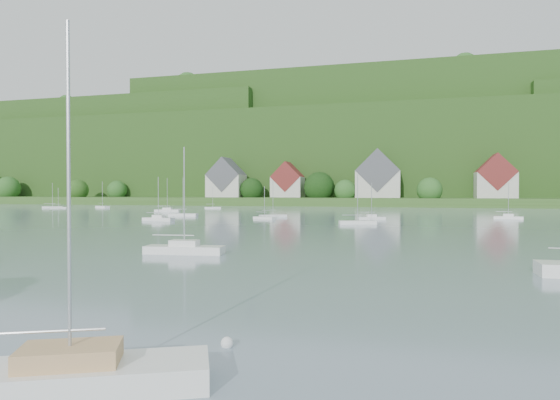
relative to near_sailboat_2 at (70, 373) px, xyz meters
name	(u,v)px	position (x,y,z in m)	size (l,w,h in m)	color
far_shore_strip	(367,201)	(-7.98, 185.18, 1.01)	(600.00, 60.00, 3.00)	#345720
forested_ridge	(379,159)	(-7.59, 253.75, 22.40)	(620.00, 181.22, 69.89)	#1D4014
village_building_0	(226,181)	(-62.98, 172.18, 9.03)	(14.00, 10.40, 16.00)	silver
village_building_1	(288,183)	(-37.98, 174.18, 8.27)	(12.00, 9.36, 14.00)	silver
village_building_2	(378,178)	(-2.98, 173.18, 9.78)	(16.00, 11.44, 18.00)	silver
village_building_3	(495,180)	(37.02, 171.18, 8.94)	(13.00, 10.40, 15.50)	silver
near_sailboat_2	(70,373)	(0.00, 0.00, 0.00)	(7.40, 4.89, 9.75)	white
near_sailboat_3	(184,248)	(-9.86, 26.73, -0.02)	(6.88, 2.62, 9.06)	white
mooring_buoy_1	(227,347)	(2.65, 4.54, -0.49)	(0.44, 0.44, 0.44)	white
mooring_buoy_3	(154,249)	(-14.13, 29.12, -0.49)	(0.39, 0.39, 0.39)	#F32C01
far_sailboat_cluster	(369,213)	(-0.39, 100.72, -0.12)	(197.65, 65.47, 8.71)	white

